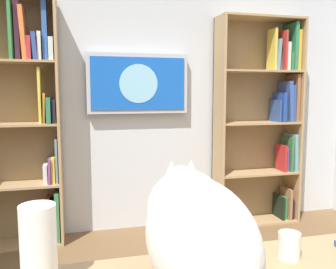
# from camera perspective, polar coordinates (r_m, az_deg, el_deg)

# --- Properties ---
(wall_back) EXTENTS (4.52, 0.06, 2.70)m
(wall_back) POSITION_cam_1_polar(r_m,az_deg,el_deg) (3.46, -4.22, 7.06)
(wall_back) COLOR silver
(wall_back) RESTS_ON ground
(bookshelf_left) EXTENTS (0.86, 0.28, 2.06)m
(bookshelf_left) POSITION_cam_1_polar(r_m,az_deg,el_deg) (3.75, 15.58, 2.87)
(bookshelf_left) COLOR tan
(bookshelf_left) RESTS_ON ground
(bookshelf_right) EXTENTS (0.78, 0.28, 2.12)m
(bookshelf_right) POSITION_cam_1_polar(r_m,az_deg,el_deg) (3.28, -22.07, 1.97)
(bookshelf_right) COLOR tan
(bookshelf_right) RESTS_ON ground
(wall_mounted_tv) EXTENTS (0.95, 0.07, 0.56)m
(wall_mounted_tv) POSITION_cam_1_polar(r_m,az_deg,el_deg) (3.37, -4.82, 8.11)
(wall_mounted_tv) COLOR #B7B7BC
(cat) EXTENTS (0.31, 0.70, 0.37)m
(cat) POSITION_cam_1_polar(r_m,az_deg,el_deg) (1.12, 4.40, -14.95)
(cat) COLOR white
(cat) RESTS_ON desk
(paper_towel_roll) EXTENTS (0.11, 0.11, 0.27)m
(paper_towel_roll) POSITION_cam_1_polar(r_m,az_deg,el_deg) (1.21, -20.02, -16.56)
(paper_towel_roll) COLOR white
(paper_towel_roll) RESTS_ON desk
(coffee_mug) EXTENTS (0.08, 0.08, 0.10)m
(coffee_mug) POSITION_cam_1_polar(r_m,az_deg,el_deg) (1.44, 18.85, -16.46)
(coffee_mug) COLOR white
(coffee_mug) RESTS_ON desk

